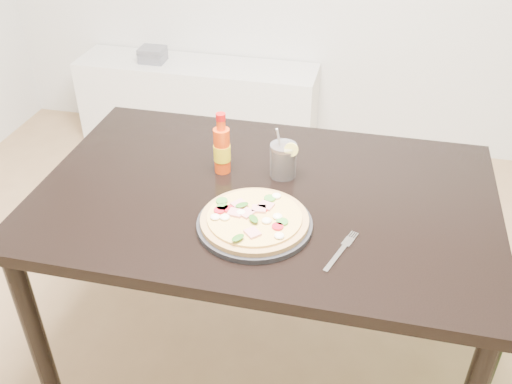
% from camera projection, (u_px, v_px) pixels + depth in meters
% --- Properties ---
extents(dining_table, '(1.40, 0.90, 0.75)m').
position_uv_depth(dining_table, '(265.00, 214.00, 1.80)').
color(dining_table, black).
rests_on(dining_table, ground).
extents(plate, '(0.33, 0.33, 0.02)m').
position_uv_depth(plate, '(255.00, 224.00, 1.60)').
color(plate, black).
rests_on(plate, dining_table).
extents(pizza, '(0.30, 0.30, 0.03)m').
position_uv_depth(pizza, '(254.00, 219.00, 1.59)').
color(pizza, tan).
rests_on(pizza, plate).
extents(hot_sauce_bottle, '(0.06, 0.06, 0.21)m').
position_uv_depth(hot_sauce_bottle, '(222.00, 149.00, 1.80)').
color(hot_sauce_bottle, '#E2400D').
rests_on(hot_sauce_bottle, dining_table).
extents(cola_cup, '(0.09, 0.08, 0.17)m').
position_uv_depth(cola_cup, '(283.00, 161.00, 1.80)').
color(cola_cup, black).
rests_on(cola_cup, dining_table).
extents(fork, '(0.08, 0.18, 0.00)m').
position_uv_depth(fork, '(342.00, 250.00, 1.52)').
color(fork, silver).
rests_on(fork, dining_table).
extents(media_console, '(1.40, 0.34, 0.50)m').
position_uv_depth(media_console, '(198.00, 104.00, 3.41)').
color(media_console, white).
rests_on(media_console, ground).
extents(cd_stack, '(0.14, 0.12, 0.08)m').
position_uv_depth(cd_stack, '(153.00, 55.00, 3.27)').
color(cd_stack, slate).
rests_on(cd_stack, media_console).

